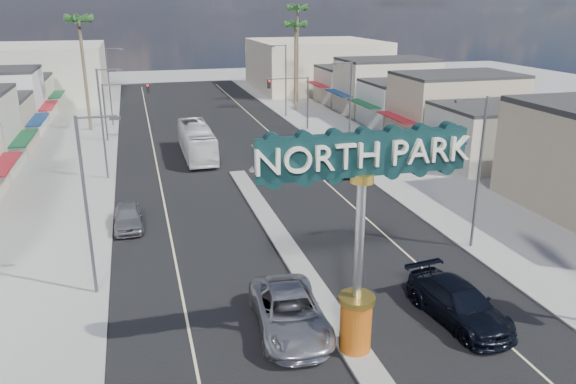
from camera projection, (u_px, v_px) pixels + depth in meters
ground at (235, 170)px, 48.98m from camera, size 160.00×160.00×0.00m
road at (235, 170)px, 48.98m from camera, size 20.00×120.00×0.01m
median_island at (281, 239)px, 34.33m from camera, size 1.30×30.00×0.16m
sidewalk_left at (64, 182)px, 45.44m from camera, size 8.00×120.00×0.12m
sidewalk_right at (382, 158)px, 52.48m from camera, size 8.00×120.00×0.12m
storefront_row_right at (416, 100)px, 65.93m from camera, size 12.00×42.00×6.00m
backdrop_far_left at (34, 73)px, 83.29m from camera, size 20.00×20.00×8.00m
backdrop_far_right at (315, 65)px, 94.35m from camera, size 20.00×20.00×8.00m
gateway_sign at (361, 219)px, 21.48m from camera, size 8.20×1.50×9.15m
traffic_signal_left at (122, 100)px, 58.09m from camera, size 5.09×0.45×6.00m
traffic_signal_right at (292, 93)px, 62.71m from camera, size 5.09×0.45×6.00m
streetlight_l_near at (89, 198)px, 26.46m from camera, size 2.03×0.22×9.00m
streetlight_l_mid at (104, 119)px, 44.74m from camera, size 2.03×0.22×9.00m
streetlight_l_far at (111, 83)px, 64.84m from camera, size 2.03×0.22×9.00m
streetlight_r_near at (477, 166)px, 31.71m from camera, size 2.03×0.22×9.00m
streetlight_r_mid at (349, 107)px, 49.98m from camera, size 2.03×0.22×9.00m
streetlight_r_far at (285, 77)px, 70.09m from camera, size 2.03×0.22×9.00m
palm_left_far at (79, 26)px, 60.32m from camera, size 2.60×2.60×13.10m
palm_right_mid at (296, 29)px, 72.62m from camera, size 2.60×2.60×12.10m
palm_right_far at (297, 14)px, 78.04m from camera, size 2.60×2.60×14.10m
suv_left at (290, 312)px, 24.68m from camera, size 3.35×6.53×1.76m
suv_right at (459, 303)px, 25.47m from camera, size 3.12×6.19×1.72m
car_parked_left at (128, 217)px, 36.06m from camera, size 1.84×4.47×1.52m
car_parked_right at (343, 164)px, 47.89m from camera, size 1.68×4.76×1.57m
city_bus at (197, 141)px, 52.67m from camera, size 2.55×10.86×3.02m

